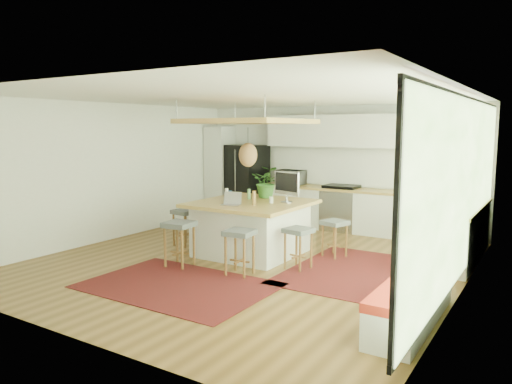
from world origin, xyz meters
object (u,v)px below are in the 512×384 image
Objects in this scene: stool_right_front at (298,247)px; microwave at (291,176)px; stool_left_side at (185,227)px; laptop at (231,198)px; island at (252,228)px; monitor at (287,188)px; island_plant at (267,185)px; stool_right_back at (334,237)px; fridge at (247,182)px; stool_near_left at (180,245)px; stool_near_right at (240,252)px.

microwave is (-1.79, 3.12, 0.77)m from stool_right_front.
stool_right_front is 1.09× the size of microwave.
laptop is (1.31, -0.38, 0.70)m from stool_left_side.
monitor is (0.56, 0.25, 0.72)m from island.
island is 0.90m from island_plant.
island_plant is (-0.58, 0.32, -0.03)m from monitor.
stool_right_back is at bearing 0.36° from island_plant.
island is 1.45m from stool_right_back.
laptop is 1.01m from monitor.
monitor is at bearing -30.29° from fridge.
stool_left_side is at bearing -150.83° from monitor.
island_plant is at bearing -179.64° from stool_right_back.
island is 0.79m from laptop.
microwave is at bearing 75.80° from stool_left_side.
stool_right_back is at bearing 22.34° from laptop.
stool_near_left is 1.13m from laptop.
stool_near_right is at bearing -61.97° from laptop.
monitor is (-0.57, 0.65, 0.83)m from stool_right_front.
monitor is (1.11, 1.54, 0.83)m from stool_near_left.
stool_near_right is at bearing 6.99° from stool_near_left.
fridge is 4.58m from stool_near_right.
stool_right_front is 1.97× the size of laptop.
stool_near_right is 1.17× the size of island_plant.
stool_near_right is 2.17m from stool_left_side.
stool_near_left is 1.15× the size of stool_right_back.
stool_near_right reaches higher than stool_left_side.
stool_left_side is at bearing -65.55° from fridge.
island_plant reaches higher than microwave.
stool_near_right is 0.97m from stool_right_front.
stool_right_front is at bearing 51.61° from stool_near_right.
stool_left_side is 2.16m from monitor.
laptop is 1.10m from island_plant.
stool_left_side is at bearing -165.10° from stool_right_back.
stool_right_back is at bearing 40.93° from monitor.
laptop is (-0.08, -0.52, 0.58)m from island.
stool_left_side is at bearing -104.91° from microwave.
fridge is 3.32m from island.
stool_left_side reaches higher than stool_right_back.
island_plant reaches higher than stool_right_front.
stool_right_front is 1.40m from laptop.
stool_near_right is 1.12m from laptop.
island is 2.70× the size of stool_left_side.
microwave is (-0.67, 2.73, 0.66)m from island.
island is 3.15× the size of monitor.
island_plant is at bearing 169.05° from monitor.
island_plant is at bearing 27.58° from stool_left_side.
microwave reaches higher than laptop.
fridge is 3.88m from stool_right_back.
stool_right_front is 1.11× the size of monitor.
stool_near_right is at bearing -73.63° from microwave.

